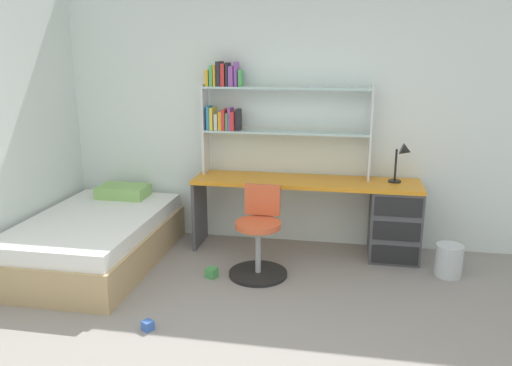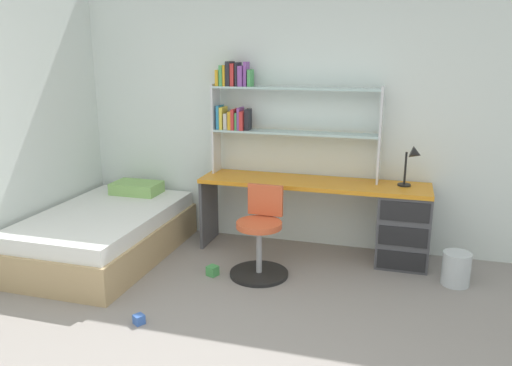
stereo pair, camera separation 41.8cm
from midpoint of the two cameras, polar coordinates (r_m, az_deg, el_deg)
room_shell at (r=4.12m, az=-12.86°, el=6.34°), size 5.62×6.27×2.72m
desk at (r=4.90m, az=15.66°, el=-3.82°), size 2.18×0.50×0.73m
bookshelf_hutch at (r=4.95m, az=3.60°, el=8.43°), size 1.64×0.22×1.11m
desk_lamp at (r=4.80m, az=19.77°, el=2.44°), size 0.20×0.17×0.38m
swivel_chair at (r=4.46m, az=3.17°, el=-6.63°), size 0.52×0.52×0.79m
bed_platform at (r=5.02m, az=-14.42°, el=-5.58°), size 1.14×1.81×0.58m
waste_bin at (r=4.72m, az=24.14°, el=-8.90°), size 0.24×0.24×0.29m
toy_block_blue_0 at (r=3.85m, az=-10.01°, el=-15.04°), size 0.10×0.10×0.07m
toy_block_green_2 at (r=4.53m, az=-2.28°, el=-9.95°), size 0.11×0.11×0.09m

